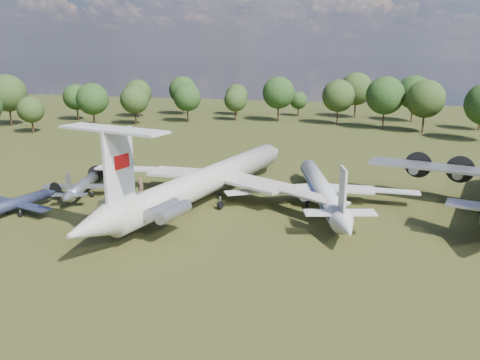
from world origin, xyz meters
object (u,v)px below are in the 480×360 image
(tu104_jet, at_px, (322,193))
(small_prop_west, at_px, (15,206))
(il62_airliner, at_px, (209,185))
(person_on_il62, at_px, (140,186))
(small_prop_northwest, at_px, (82,189))

(tu104_jet, xyz_separation_m, small_prop_west, (-40.48, -14.98, -0.71))
(il62_airliner, height_order, tu104_jet, il62_airliner)
(tu104_jet, xyz_separation_m, person_on_il62, (-19.90, -17.42, 4.49))
(tu104_jet, relative_size, small_prop_west, 2.36)
(il62_airliner, distance_m, tu104_jet, 16.58)
(small_prop_west, bearing_deg, il62_airliner, 40.64)
(il62_airliner, xyz_separation_m, small_prop_west, (-24.14, -12.26, -1.54))
(tu104_jet, relative_size, person_on_il62, 19.47)
(small_prop_northwest, bearing_deg, small_prop_west, -128.34)
(il62_airliner, distance_m, small_prop_northwest, 20.13)
(small_prop_west, distance_m, small_prop_northwest, 10.64)
(small_prop_west, bearing_deg, small_prop_northwest, 80.40)
(il62_airliner, bearing_deg, person_on_il62, -90.00)
(il62_airliner, xyz_separation_m, small_prop_northwest, (-19.93, -2.49, -1.45))
(small_prop_northwest, xyz_separation_m, person_on_il62, (16.37, -12.22, 5.12))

